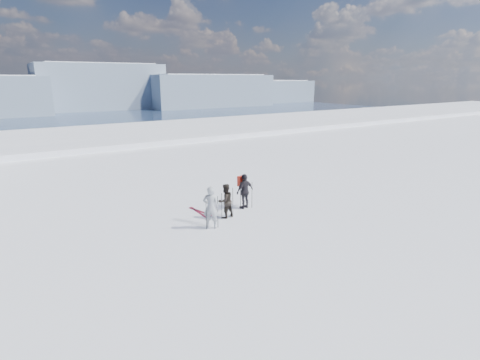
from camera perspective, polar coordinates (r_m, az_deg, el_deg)
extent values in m
plane|color=white|center=(74.53, -23.32, -4.40)|extent=(220.00, 208.01, 71.62)
cube|color=white|center=(43.14, -17.62, -2.29)|extent=(180.00, 16.00, 14.00)
plane|color=navy|center=(302.29, -31.04, 6.25)|extent=(820.00, 820.00, 0.00)
cube|color=slate|center=(492.60, -20.68, 13.15)|extent=(140.00, 80.00, 52.00)
cube|color=white|center=(492.68, -20.94, 15.81)|extent=(119.00, 70.00, 8.00)
cube|color=slate|center=(510.43, -5.10, 13.40)|extent=(160.00, 80.00, 40.00)
cube|color=white|center=(510.18, -5.14, 15.31)|extent=(136.00, 70.00, 8.00)
cube|color=slate|center=(600.57, 3.93, 13.31)|extent=(130.00, 80.00, 32.00)
cube|color=white|center=(600.28, 3.96, 14.55)|extent=(110.50, 70.00, 8.00)
imported|color=#989EA6|center=(15.32, -4.46, -4.18)|extent=(0.77, 0.74, 1.78)
imported|color=black|center=(16.44, -2.25, -3.21)|extent=(0.81, 0.67, 1.54)
imported|color=black|center=(17.59, 0.74, -1.71)|extent=(1.04, 0.56, 1.68)
cube|color=red|center=(17.49, 0.20, 1.84)|extent=(0.39, 0.25, 0.47)
cylinder|color=black|center=(15.29, -5.16, -5.52)|extent=(0.02, 0.02, 1.14)
cylinder|color=black|center=(15.39, -3.41, -4.87)|extent=(0.02, 0.02, 1.37)
cylinder|color=black|center=(16.33, -2.80, -4.01)|extent=(0.02, 0.02, 1.18)
cylinder|color=black|center=(16.57, -1.11, -3.42)|extent=(0.02, 0.02, 1.34)
cylinder|color=black|center=(17.47, 0.07, -2.39)|extent=(0.02, 0.02, 1.36)
cylinder|color=black|center=(17.72, 1.83, -2.30)|extent=(0.02, 0.02, 1.26)
cube|color=black|center=(17.36, -6.29, -4.92)|extent=(0.13, 1.70, 0.03)
cube|color=black|center=(17.42, -5.88, -4.84)|extent=(0.53, 1.67, 0.03)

